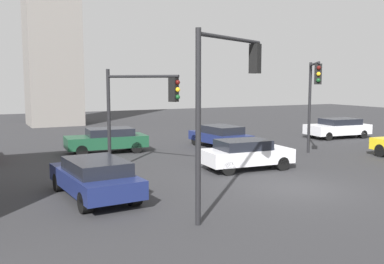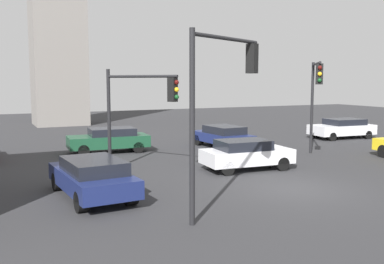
# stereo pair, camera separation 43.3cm
# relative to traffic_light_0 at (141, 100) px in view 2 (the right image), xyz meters

# --- Properties ---
(ground_plane) EXTENTS (90.66, 90.66, 0.00)m
(ground_plane) POSITION_rel_traffic_light_0_xyz_m (4.44, -4.90, -3.30)
(ground_plane) COLOR #2D2D30
(traffic_light_0) EXTENTS (2.24, 3.24, 4.66)m
(traffic_light_0) POSITION_rel_traffic_light_0_xyz_m (0.00, 0.00, 0.00)
(traffic_light_0) COLOR black
(traffic_light_0) RESTS_ON ground_plane
(traffic_light_1) EXTENTS (2.40, 3.26, 5.16)m
(traffic_light_1) POSITION_rel_traffic_light_0_xyz_m (9.64, -0.01, 0.47)
(traffic_light_1) COLOR black
(traffic_light_1) RESTS_ON ground_plane
(traffic_light_2) EXTENTS (3.40, 1.96, 5.60)m
(traffic_light_2) POSITION_rel_traffic_light_0_xyz_m (0.58, -6.29, 0.76)
(traffic_light_2) COLOR black
(traffic_light_2) RESTS_ON ground_plane
(car_1) EXTENTS (2.27, 4.54, 1.36)m
(car_1) POSITION_rel_traffic_light_0_xyz_m (7.16, 5.44, -2.56)
(car_1) COLOR navy
(car_1) RESTS_ON ground_plane
(car_2) EXTENTS (4.25, 2.15, 1.41)m
(car_2) POSITION_rel_traffic_light_0_xyz_m (4.78, -1.01, -2.55)
(car_2) COLOR silver
(car_2) RESTS_ON ground_plane
(car_3) EXTENTS (4.65, 2.17, 1.41)m
(car_3) POSITION_rel_traffic_light_0_xyz_m (0.32, 6.65, -2.54)
(car_3) COLOR #19472D
(car_3) RESTS_ON ground_plane
(car_4) EXTENTS (4.69, 2.46, 1.40)m
(car_4) POSITION_rel_traffic_light_0_xyz_m (17.11, 5.63, -2.56)
(car_4) COLOR silver
(car_4) RESTS_ON ground_plane
(car_5) EXTENTS (2.35, 4.88, 1.42)m
(car_5) POSITION_rel_traffic_light_0_xyz_m (-2.81, -2.88, -2.53)
(car_5) COLOR navy
(car_5) RESTS_ON ground_plane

